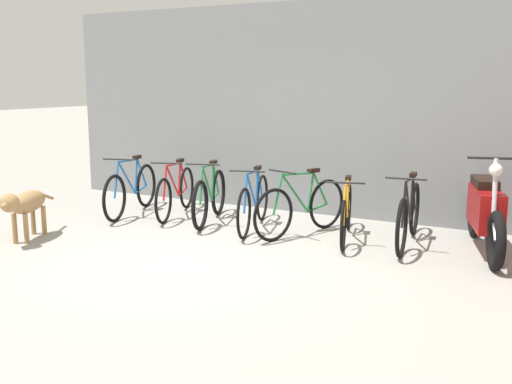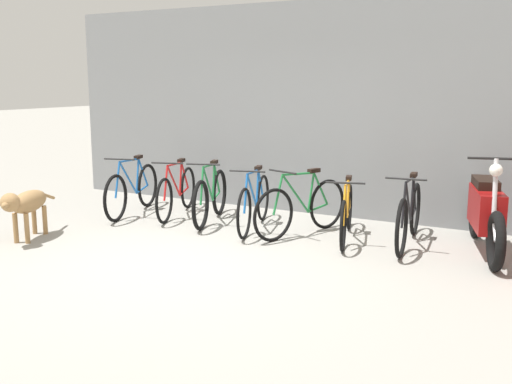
{
  "view_description": "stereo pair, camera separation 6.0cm",
  "coord_description": "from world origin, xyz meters",
  "px_view_note": "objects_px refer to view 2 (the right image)",
  "views": [
    {
      "loc": [
        3.67,
        -5.19,
        1.95
      ],
      "look_at": [
        0.42,
        0.98,
        0.65
      ],
      "focal_mm": 42.0,
      "sensor_mm": 36.0,
      "label": 1
    },
    {
      "loc": [
        3.72,
        -5.16,
        1.95
      ],
      "look_at": [
        0.42,
        0.98,
        0.65
      ],
      "focal_mm": 42.0,
      "sensor_mm": 36.0,
      "label": 2
    }
  ],
  "objects_px": {
    "bicycle_2": "(211,197)",
    "bicycle_5": "(347,213)",
    "bicycle_6": "(409,216)",
    "stray_dog": "(26,203)",
    "motorcycle": "(486,213)",
    "bicycle_4": "(302,207)",
    "bicycle_1": "(177,192)",
    "bicycle_3": "(254,203)",
    "bicycle_0": "(133,190)"
  },
  "relations": [
    {
      "from": "stray_dog",
      "to": "bicycle_4",
      "type": "bearing_deg",
      "value": 102.44
    },
    {
      "from": "bicycle_4",
      "to": "bicycle_5",
      "type": "relative_size",
      "value": 0.96
    },
    {
      "from": "bicycle_2",
      "to": "stray_dog",
      "type": "relative_size",
      "value": 1.33
    },
    {
      "from": "bicycle_0",
      "to": "bicycle_1",
      "type": "bearing_deg",
      "value": 95.56
    },
    {
      "from": "bicycle_6",
      "to": "motorcycle",
      "type": "relative_size",
      "value": 0.89
    },
    {
      "from": "bicycle_1",
      "to": "bicycle_0",
      "type": "bearing_deg",
      "value": -87.13
    },
    {
      "from": "bicycle_0",
      "to": "motorcycle",
      "type": "bearing_deg",
      "value": 79.5
    },
    {
      "from": "bicycle_4",
      "to": "bicycle_5",
      "type": "bearing_deg",
      "value": 114.73
    },
    {
      "from": "bicycle_2",
      "to": "bicycle_0",
      "type": "bearing_deg",
      "value": -101.9
    },
    {
      "from": "bicycle_4",
      "to": "bicycle_6",
      "type": "distance_m",
      "value": 1.34
    },
    {
      "from": "bicycle_3",
      "to": "bicycle_6",
      "type": "distance_m",
      "value": 2.02
    },
    {
      "from": "bicycle_1",
      "to": "bicycle_4",
      "type": "height_order",
      "value": "bicycle_4"
    },
    {
      "from": "bicycle_0",
      "to": "bicycle_1",
      "type": "height_order",
      "value": "bicycle_0"
    },
    {
      "from": "bicycle_1",
      "to": "bicycle_6",
      "type": "relative_size",
      "value": 0.94
    },
    {
      "from": "bicycle_5",
      "to": "motorcycle",
      "type": "bearing_deg",
      "value": 81.63
    },
    {
      "from": "bicycle_1",
      "to": "bicycle_3",
      "type": "xyz_separation_m",
      "value": [
        1.39,
        -0.19,
        0.01
      ]
    },
    {
      "from": "motorcycle",
      "to": "stray_dog",
      "type": "height_order",
      "value": "motorcycle"
    },
    {
      "from": "bicycle_4",
      "to": "bicycle_5",
      "type": "height_order",
      "value": "bicycle_4"
    },
    {
      "from": "motorcycle",
      "to": "stray_dog",
      "type": "xyz_separation_m",
      "value": [
        -5.06,
        -2.1,
        -0.0
      ]
    },
    {
      "from": "bicycle_4",
      "to": "stray_dog",
      "type": "distance_m",
      "value": 3.43
    },
    {
      "from": "bicycle_5",
      "to": "stray_dog",
      "type": "distance_m",
      "value": 3.96
    },
    {
      "from": "bicycle_4",
      "to": "motorcycle",
      "type": "xyz_separation_m",
      "value": [
        2.18,
        0.26,
        0.11
      ]
    },
    {
      "from": "bicycle_4",
      "to": "stray_dog",
      "type": "xyz_separation_m",
      "value": [
        -2.88,
        -1.84,
        0.11
      ]
    },
    {
      "from": "bicycle_1",
      "to": "stray_dog",
      "type": "bearing_deg",
      "value": -38.82
    },
    {
      "from": "bicycle_0",
      "to": "bicycle_1",
      "type": "relative_size",
      "value": 1.04
    },
    {
      "from": "bicycle_3",
      "to": "bicycle_6",
      "type": "bearing_deg",
      "value": 79.86
    },
    {
      "from": "bicycle_2",
      "to": "stray_dog",
      "type": "height_order",
      "value": "bicycle_2"
    },
    {
      "from": "motorcycle",
      "to": "bicycle_2",
      "type": "bearing_deg",
      "value": -103.04
    },
    {
      "from": "bicycle_3",
      "to": "bicycle_1",
      "type": "bearing_deg",
      "value": -112.53
    },
    {
      "from": "bicycle_6",
      "to": "bicycle_0",
      "type": "bearing_deg",
      "value": -93.0
    },
    {
      "from": "bicycle_2",
      "to": "bicycle_6",
      "type": "distance_m",
      "value": 2.75
    },
    {
      "from": "bicycle_4",
      "to": "bicycle_5",
      "type": "xyz_separation_m",
      "value": [
        0.59,
        0.05,
        -0.03
      ]
    },
    {
      "from": "bicycle_3",
      "to": "motorcycle",
      "type": "distance_m",
      "value": 2.87
    },
    {
      "from": "motorcycle",
      "to": "bicycle_3",
      "type": "bearing_deg",
      "value": -100.8
    },
    {
      "from": "bicycle_0",
      "to": "bicycle_3",
      "type": "bearing_deg",
      "value": 76.86
    },
    {
      "from": "bicycle_1",
      "to": "bicycle_3",
      "type": "height_order",
      "value": "bicycle_3"
    },
    {
      "from": "bicycle_1",
      "to": "bicycle_6",
      "type": "distance_m",
      "value": 3.41
    },
    {
      "from": "bicycle_5",
      "to": "bicycle_6",
      "type": "height_order",
      "value": "bicycle_6"
    },
    {
      "from": "bicycle_4",
      "to": "stray_dog",
      "type": "bearing_deg",
      "value": -37.66
    },
    {
      "from": "bicycle_6",
      "to": "bicycle_3",
      "type": "bearing_deg",
      "value": -91.23
    },
    {
      "from": "bicycle_2",
      "to": "bicycle_5",
      "type": "distance_m",
      "value": 1.99
    },
    {
      "from": "bicycle_2",
      "to": "motorcycle",
      "type": "relative_size",
      "value": 0.8
    },
    {
      "from": "bicycle_6",
      "to": "motorcycle",
      "type": "height_order",
      "value": "motorcycle"
    },
    {
      "from": "bicycle_1",
      "to": "bicycle_3",
      "type": "relative_size",
      "value": 0.99
    },
    {
      "from": "stray_dog",
      "to": "motorcycle",
      "type": "bearing_deg",
      "value": 92.37
    },
    {
      "from": "bicycle_4",
      "to": "bicycle_6",
      "type": "height_order",
      "value": "bicycle_6"
    },
    {
      "from": "bicycle_4",
      "to": "motorcycle",
      "type": "height_order",
      "value": "motorcycle"
    },
    {
      "from": "bicycle_2",
      "to": "bicycle_5",
      "type": "height_order",
      "value": "bicycle_2"
    },
    {
      "from": "stray_dog",
      "to": "bicycle_6",
      "type": "bearing_deg",
      "value": 95.03
    },
    {
      "from": "bicycle_5",
      "to": "stray_dog",
      "type": "height_order",
      "value": "bicycle_5"
    }
  ]
}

